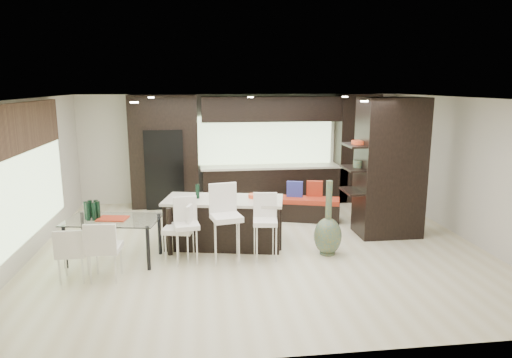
{
  "coord_description": "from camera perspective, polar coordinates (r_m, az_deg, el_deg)",
  "views": [
    {
      "loc": [
        -1.07,
        -7.93,
        2.94
      ],
      "look_at": [
        0.0,
        0.6,
        1.15
      ],
      "focal_mm": 32.0,
      "sensor_mm": 36.0,
      "label": 1
    }
  ],
  "objects": [
    {
      "name": "ground",
      "position": [
        8.52,
        0.51,
        -8.42
      ],
      "size": [
        8.0,
        8.0,
        0.0
      ],
      "primitive_type": "plane",
      "color": "beige",
      "rests_on": "ground"
    },
    {
      "name": "back_wall",
      "position": [
        11.59,
        -1.8,
        3.87
      ],
      "size": [
        8.0,
        0.02,
        2.7
      ],
      "primitive_type": "cube",
      "color": "beige",
      "rests_on": "ground"
    },
    {
      "name": "left_wall",
      "position": [
        8.6,
        -26.93,
        -0.18
      ],
      "size": [
        0.02,
        7.0,
        2.7
      ],
      "primitive_type": "cube",
      "color": "beige",
      "rests_on": "ground"
    },
    {
      "name": "right_wall",
      "position": [
        9.54,
        25.07,
        1.06
      ],
      "size": [
        0.02,
        7.0,
        2.7
      ],
      "primitive_type": "cube",
      "color": "beige",
      "rests_on": "ground"
    },
    {
      "name": "ceiling",
      "position": [
        8.0,
        0.55,
        10.05
      ],
      "size": [
        8.0,
        7.0,
        0.02
      ],
      "primitive_type": "cube",
      "color": "white",
      "rests_on": "ground"
    },
    {
      "name": "window_left",
      "position": [
        8.77,
        -26.26,
        0.09
      ],
      "size": [
        0.04,
        3.2,
        1.9
      ],
      "primitive_type": "cube",
      "color": "#B2D199",
      "rests_on": "left_wall"
    },
    {
      "name": "window_back",
      "position": [
        11.59,
        1.18,
        4.88
      ],
      "size": [
        3.4,
        0.04,
        1.2
      ],
      "primitive_type": "cube",
      "color": "#B2D199",
      "rests_on": "back_wall"
    },
    {
      "name": "stone_accent",
      "position": [
        8.64,
        -26.61,
        5.95
      ],
      "size": [
        0.08,
        3.0,
        0.8
      ],
      "primitive_type": "cube",
      "color": "brown",
      "rests_on": "left_wall"
    },
    {
      "name": "ceiling_spots",
      "position": [
        8.25,
        0.31,
        9.96
      ],
      "size": [
        4.0,
        3.0,
        0.02
      ],
      "primitive_type": "cube",
      "color": "white",
      "rests_on": "ceiling"
    },
    {
      "name": "back_cabinetry",
      "position": [
        11.32,
        0.89,
        3.69
      ],
      "size": [
        6.8,
        0.68,
        2.7
      ],
      "primitive_type": "cube",
      "color": "black",
      "rests_on": "ground"
    },
    {
      "name": "refrigerator",
      "position": [
        11.25,
        -11.28,
        1.35
      ],
      "size": [
        0.9,
        0.68,
        1.9
      ],
      "primitive_type": "cube",
      "color": "black",
      "rests_on": "ground"
    },
    {
      "name": "partition_column",
      "position": [
        9.24,
        16.38,
        1.37
      ],
      "size": [
        1.2,
        0.8,
        2.7
      ],
      "primitive_type": "cube",
      "color": "black",
      "rests_on": "ground"
    },
    {
      "name": "kitchen_island",
      "position": [
        8.45,
        -4.03,
        -5.42
      ],
      "size": [
        2.28,
        1.33,
        0.89
      ],
      "primitive_type": "cube",
      "rotation": [
        0.0,
        0.0,
        -0.2
      ],
      "color": "black",
      "rests_on": "ground"
    },
    {
      "name": "stool_left",
      "position": [
        7.73,
        -8.61,
        -7.21
      ],
      "size": [
        0.44,
        0.44,
        0.89
      ],
      "primitive_type": "cube",
      "rotation": [
        0.0,
        0.0,
        0.14
      ],
      "color": "white",
      "rests_on": "ground"
    },
    {
      "name": "stool_mid",
      "position": [
        7.67,
        -3.7,
        -6.55
      ],
      "size": [
        0.56,
        0.56,
        1.06
      ],
      "primitive_type": "cube",
      "rotation": [
        0.0,
        0.0,
        0.21
      ],
      "color": "white",
      "rests_on": "ground"
    },
    {
      "name": "stool_right",
      "position": [
        7.79,
        1.15,
        -6.83
      ],
      "size": [
        0.45,
        0.45,
        0.91
      ],
      "primitive_type": "cube",
      "rotation": [
        0.0,
        0.0,
        -0.13
      ],
      "color": "white",
      "rests_on": "ground"
    },
    {
      "name": "bench",
      "position": [
        10.09,
        6.71,
        -3.77
      ],
      "size": [
        1.39,
        0.86,
        0.5
      ],
      "primitive_type": "cube",
      "rotation": [
        0.0,
        0.0,
        -0.3
      ],
      "color": "black",
      "rests_on": "ground"
    },
    {
      "name": "floor_vase",
      "position": [
        8.05,
        9.03,
        -4.83
      ],
      "size": [
        0.62,
        0.62,
        1.32
      ],
      "primitive_type": null,
      "rotation": [
        0.0,
        0.0,
        0.34
      ],
      "color": "#4B5B40",
      "rests_on": "ground"
    },
    {
      "name": "dining_table",
      "position": [
        8.1,
        -17.31,
        -7.3
      ],
      "size": [
        1.66,
        1.12,
        0.74
      ],
      "primitive_type": "cube",
      "rotation": [
        0.0,
        0.0,
        -0.18
      ],
      "color": "white",
      "rests_on": "ground"
    },
    {
      "name": "chair_near",
      "position": [
        7.39,
        -18.34,
        -8.67
      ],
      "size": [
        0.5,
        0.5,
        0.87
      ],
      "primitive_type": "cube",
      "rotation": [
        0.0,
        0.0,
        -0.06
      ],
      "color": "white",
      "rests_on": "ground"
    },
    {
      "name": "chair_far",
      "position": [
        7.53,
        -21.89,
        -8.89
      ],
      "size": [
        0.43,
        0.43,
        0.78
      ],
      "primitive_type": "cube",
      "rotation": [
        0.0,
        0.0,
        0.01
      ],
      "color": "white",
      "rests_on": "ground"
    },
    {
      "name": "chair_end",
      "position": [
        7.95,
        -9.55,
        -6.64
      ],
      "size": [
        0.59,
        0.59,
        0.9
      ],
      "primitive_type": "cube",
      "rotation": [
        0.0,
        0.0,
        1.34
      ],
      "color": "white",
      "rests_on": "ground"
    }
  ]
}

